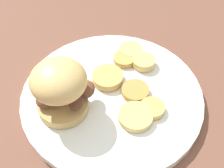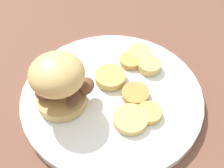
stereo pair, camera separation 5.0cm
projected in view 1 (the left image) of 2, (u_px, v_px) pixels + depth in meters
ground_plane at (112, 100)px, 0.54m from camera, size 4.00×4.00×0.00m
dinner_plate at (112, 97)px, 0.53m from camera, size 0.31×0.31×0.02m
sandwich at (60, 87)px, 0.46m from camera, size 0.08×0.10×0.09m
potato_round_0 at (131, 50)px, 0.59m from camera, size 0.04×0.04×0.01m
potato_round_1 at (135, 92)px, 0.52m from camera, size 0.05×0.05×0.01m
potato_round_2 at (152, 108)px, 0.50m from camera, size 0.04×0.04×0.01m
potato_round_3 at (108, 78)px, 0.54m from camera, size 0.05×0.05×0.01m
potato_round_4 at (124, 59)px, 0.57m from camera, size 0.04×0.04×0.01m
potato_round_5 at (144, 62)px, 0.56m from camera, size 0.04×0.04×0.01m
potato_round_6 at (136, 116)px, 0.49m from camera, size 0.05×0.05×0.01m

